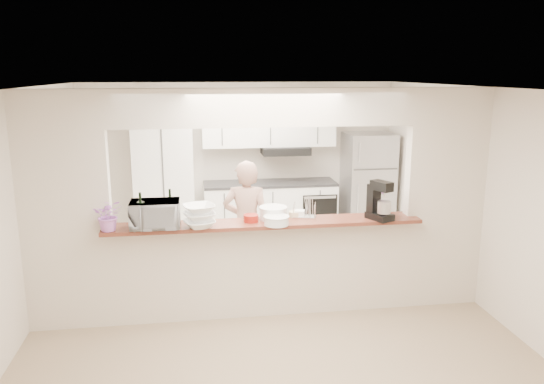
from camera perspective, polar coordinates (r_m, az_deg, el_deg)
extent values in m
plane|color=tan|center=(6.13, -0.78, -12.89)|extent=(6.00, 6.00, 0.00)
cube|color=silver|center=(7.55, -2.36, -7.79)|extent=(5.00, 2.90, 0.01)
cube|color=beige|center=(5.81, -21.30, -2.14)|extent=(0.90, 0.15, 2.50)
cube|color=beige|center=(6.30, 18.00, -0.76)|extent=(0.90, 0.15, 2.50)
cube|color=beige|center=(5.54, -0.85, 9.08)|extent=(3.20, 0.15, 0.40)
cube|color=beige|center=(5.92, -0.79, -8.32)|extent=(3.20, 0.15, 1.05)
cube|color=brown|center=(5.70, -0.74, -3.39)|extent=(3.40, 0.38, 0.04)
cube|color=white|center=(8.35, -11.50, 1.44)|extent=(0.90, 0.60, 2.10)
cube|color=white|center=(8.55, -0.21, -2.15)|extent=(2.10, 0.60, 0.90)
cube|color=#313133|center=(8.44, -0.21, 0.93)|extent=(2.10, 0.62, 0.04)
cube|color=white|center=(8.42, -0.34, 7.48)|extent=(2.10, 0.35, 0.75)
cube|color=black|center=(8.41, 1.46, 4.48)|extent=(0.75, 0.45, 0.12)
cube|color=black|center=(8.39, 5.17, -2.15)|extent=(0.55, 0.02, 0.55)
cube|color=#A1A1A6|center=(8.78, 10.23, 0.72)|extent=(0.75, 0.70, 1.70)
imported|color=pink|center=(5.58, -17.13, -2.39)|extent=(0.31, 0.27, 0.33)
cylinder|color=black|center=(5.54, -13.90, -2.49)|extent=(0.08, 0.08, 0.29)
cylinder|color=black|center=(5.50, -14.01, -0.55)|extent=(0.03, 0.03, 0.10)
cylinder|color=black|center=(5.74, -10.86, -1.91)|extent=(0.07, 0.07, 0.27)
cylinder|color=black|center=(5.69, -10.94, -0.14)|extent=(0.03, 0.03, 0.09)
imported|color=#B8B7BC|center=(5.58, -12.47, -2.36)|extent=(0.50, 0.34, 0.28)
imported|color=white|center=(5.50, -7.83, -2.61)|extent=(0.40, 0.40, 0.24)
cylinder|color=white|center=(5.77, 0.14, -2.31)|extent=(0.30, 0.30, 0.13)
cylinder|color=white|center=(5.75, 0.14, -1.64)|extent=(0.31, 0.31, 0.01)
cylinder|color=white|center=(5.57, 0.47, -3.12)|extent=(0.26, 0.26, 0.09)
cylinder|color=white|center=(5.55, 0.47, -2.65)|extent=(0.27, 0.27, 0.01)
cylinder|color=maroon|center=(5.69, -2.27, -2.83)|extent=(0.16, 0.16, 0.08)
cylinder|color=beige|center=(5.87, 2.49, -2.40)|extent=(0.14, 0.14, 0.06)
cube|color=silver|center=(5.86, 3.49, -2.67)|extent=(0.28, 0.21, 0.02)
cube|color=white|center=(5.85, 3.50, -2.30)|extent=(0.13, 0.13, 0.06)
cube|color=black|center=(5.89, 11.50, -2.57)|extent=(0.29, 0.34, 0.07)
cube|color=black|center=(5.91, 10.89, -0.60)|extent=(0.15, 0.14, 0.31)
cube|color=black|center=(5.80, 11.72, 0.65)|extent=(0.21, 0.27, 0.10)
cylinder|color=#B7B7BC|center=(5.81, 11.97, -1.59)|extent=(0.14, 0.14, 0.13)
imported|color=#AF64BA|center=(6.05, 11.42, -0.76)|extent=(0.21, 0.21, 0.36)
imported|color=tan|center=(6.57, -2.75, -3.59)|extent=(0.65, 0.50, 1.61)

